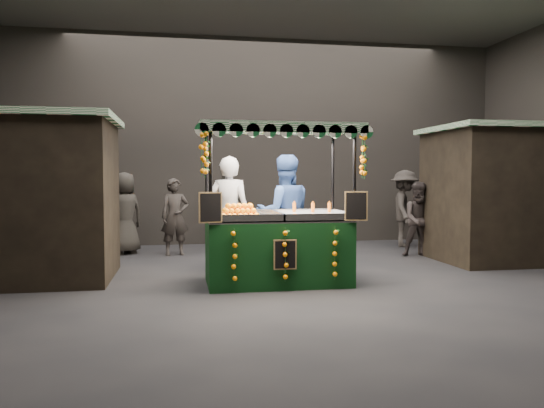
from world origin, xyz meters
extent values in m
plane|color=black|center=(0.00, 0.00, 0.00)|extent=(12.00, 12.00, 0.00)
cube|color=black|center=(0.00, 5.00, 2.50)|extent=(12.00, 0.10, 5.00)
cube|color=black|center=(0.00, -5.00, 2.50)|extent=(12.00, 0.10, 5.00)
cube|color=black|center=(-4.40, 1.00, 1.25)|extent=(2.80, 2.00, 2.50)
cube|color=#104D22|center=(-4.40, 1.00, 2.55)|extent=(3.00, 2.20, 0.10)
cube|color=black|center=(4.40, 1.50, 1.25)|extent=(2.80, 2.00, 2.50)
cube|color=#104D22|center=(4.40, 1.50, 2.55)|extent=(3.00, 2.20, 0.10)
cube|color=black|center=(-0.46, 0.07, 0.49)|extent=(2.13, 1.16, 0.97)
cube|color=silver|center=(-0.46, 0.07, 0.99)|extent=(2.13, 1.16, 0.04)
cylinder|color=black|center=(-1.50, -0.49, 1.16)|extent=(0.05, 0.05, 2.33)
cylinder|color=black|center=(0.57, -0.49, 1.16)|extent=(0.05, 0.05, 2.33)
cylinder|color=black|center=(-1.50, 0.62, 1.16)|extent=(0.05, 0.05, 2.33)
cylinder|color=black|center=(0.57, 0.62, 1.16)|extent=(0.05, 0.05, 2.33)
cube|color=#104D22|center=(-0.46, 0.07, 2.37)|extent=(2.38, 1.41, 0.08)
cube|color=silver|center=(0.12, 0.07, 1.05)|extent=(0.95, 1.05, 0.08)
cube|color=black|center=(-1.51, -0.54, 1.21)|extent=(0.33, 0.09, 0.43)
cube|color=black|center=(0.58, -0.54, 1.21)|extent=(0.33, 0.09, 0.43)
cube|color=black|center=(-0.46, -0.55, 0.53)|extent=(0.33, 0.02, 0.43)
imported|color=gray|center=(-1.10, 1.13, 0.99)|extent=(0.83, 0.67, 1.98)
imported|color=navy|center=(-0.18, 0.93, 1.00)|extent=(0.98, 0.76, 2.00)
imported|color=#2C2723|center=(-2.03, 3.30, 0.80)|extent=(0.64, 0.48, 1.60)
imported|color=#2C2524|center=(2.91, 2.23, 0.76)|extent=(0.86, 0.73, 1.52)
imported|color=black|center=(-0.89, 3.64, 0.87)|extent=(1.09, 0.62, 1.74)
imported|color=#2E2925|center=(3.24, 3.73, 0.89)|extent=(1.05, 1.32, 1.79)
imported|color=#292621|center=(-3.08, 3.63, 0.86)|extent=(1.01, 0.94, 1.73)
camera|label=1|loc=(-1.93, -7.86, 1.64)|focal=35.03mm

